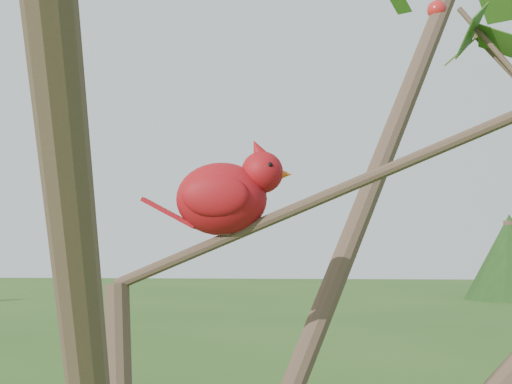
# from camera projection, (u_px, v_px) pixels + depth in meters

# --- Properties ---
(crabapple_tree) EXTENTS (2.35, 2.05, 2.95)m
(crabapple_tree) POSITION_uv_depth(u_px,v_px,m) (151.00, 159.00, 1.03)
(crabapple_tree) COLOR #423123
(crabapple_tree) RESTS_ON ground
(cardinal) EXTENTS (0.22, 0.11, 0.15)m
(cardinal) POSITION_uv_depth(u_px,v_px,m) (226.00, 195.00, 1.13)
(cardinal) COLOR #AB0E1C
(cardinal) RESTS_ON ground
(distant_trees) EXTENTS (40.88, 12.17, 2.97)m
(distant_trees) POSITION_uv_depth(u_px,v_px,m) (169.00, 261.00, 23.36)
(distant_trees) COLOR #423123
(distant_trees) RESTS_ON ground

